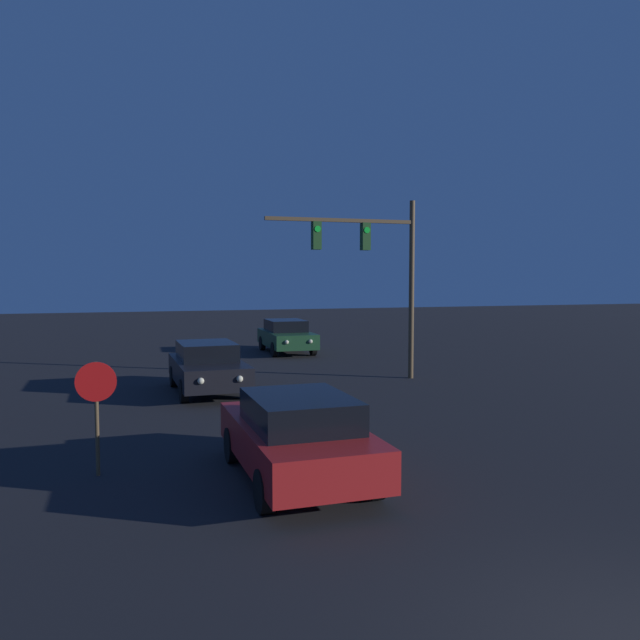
{
  "coord_description": "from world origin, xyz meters",
  "views": [
    {
      "loc": [
        -4.61,
        -4.09,
        3.48
      ],
      "look_at": [
        0.0,
        10.63,
        2.4
      ],
      "focal_mm": 35.0,
      "sensor_mm": 36.0,
      "label": 1
    }
  ],
  "objects_px": {
    "car_far": "(286,336)",
    "traffic_signal_mast": "(375,260)",
    "car_mid": "(208,367)",
    "car_near": "(297,435)",
    "stop_sign": "(96,397)"
  },
  "relations": [
    {
      "from": "car_far",
      "to": "stop_sign",
      "type": "height_order",
      "value": "stop_sign"
    },
    {
      "from": "car_far",
      "to": "traffic_signal_mast",
      "type": "bearing_deg",
      "value": 97.5
    },
    {
      "from": "car_far",
      "to": "stop_sign",
      "type": "distance_m",
      "value": 17.83
    },
    {
      "from": "car_near",
      "to": "traffic_signal_mast",
      "type": "bearing_deg",
      "value": 59.53
    },
    {
      "from": "car_near",
      "to": "traffic_signal_mast",
      "type": "height_order",
      "value": "traffic_signal_mast"
    },
    {
      "from": "stop_sign",
      "to": "car_far",
      "type": "bearing_deg",
      "value": 65.02
    },
    {
      "from": "car_far",
      "to": "traffic_signal_mast",
      "type": "height_order",
      "value": "traffic_signal_mast"
    },
    {
      "from": "car_near",
      "to": "stop_sign",
      "type": "relative_size",
      "value": 2.19
    },
    {
      "from": "car_mid",
      "to": "car_far",
      "type": "distance_m",
      "value": 9.95
    },
    {
      "from": "car_near",
      "to": "car_far",
      "type": "relative_size",
      "value": 1.0
    },
    {
      "from": "car_mid",
      "to": "car_far",
      "type": "relative_size",
      "value": 1.0
    },
    {
      "from": "car_mid",
      "to": "traffic_signal_mast",
      "type": "distance_m",
      "value": 6.55
    },
    {
      "from": "car_near",
      "to": "car_mid",
      "type": "bearing_deg",
      "value": 91.92
    },
    {
      "from": "traffic_signal_mast",
      "to": "car_mid",
      "type": "bearing_deg",
      "value": -174.35
    },
    {
      "from": "car_near",
      "to": "car_mid",
      "type": "xyz_separation_m",
      "value": [
        -0.43,
        8.65,
        0.0
      ]
    }
  ]
}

